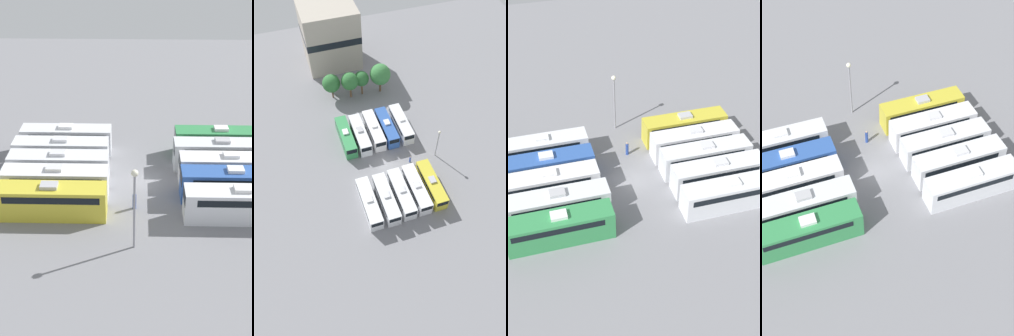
# 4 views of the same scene
# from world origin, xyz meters

# --- Properties ---
(ground_plane) EXTENTS (122.04, 122.04, 0.00)m
(ground_plane) POSITION_xyz_m (0.00, 0.00, 0.00)
(ground_plane) COLOR gray
(bus_0) EXTENTS (2.63, 10.62, 3.54)m
(bus_0) POSITION_xyz_m (-6.61, -8.98, 1.75)
(bus_0) COLOR silver
(bus_0) RESTS_ON ground_plane
(bus_1) EXTENTS (2.63, 10.62, 3.54)m
(bus_1) POSITION_xyz_m (-3.16, -9.11, 1.75)
(bus_1) COLOR silver
(bus_1) RESTS_ON ground_plane
(bus_2) EXTENTS (2.63, 10.62, 3.54)m
(bus_2) POSITION_xyz_m (0.09, -8.88, 1.75)
(bus_2) COLOR silver
(bus_2) RESTS_ON ground_plane
(bus_3) EXTENTS (2.63, 10.62, 3.54)m
(bus_3) POSITION_xyz_m (3.31, -8.76, 1.75)
(bus_3) COLOR white
(bus_3) RESTS_ON ground_plane
(bus_4) EXTENTS (2.63, 10.62, 3.54)m
(bus_4) POSITION_xyz_m (6.61, -8.72, 1.75)
(bus_4) COLOR gold
(bus_4) RESTS_ON ground_plane
(bus_5) EXTENTS (2.63, 10.62, 3.54)m
(bus_5) POSITION_xyz_m (-6.49, 9.15, 1.75)
(bus_5) COLOR #338C4C
(bus_5) RESTS_ON ground_plane
(bus_6) EXTENTS (2.63, 10.62, 3.54)m
(bus_6) POSITION_xyz_m (-3.29, 8.81, 1.75)
(bus_6) COLOR silver
(bus_6) RESTS_ON ground_plane
(bus_7) EXTENTS (2.63, 10.62, 3.54)m
(bus_7) POSITION_xyz_m (0.11, 9.18, 1.75)
(bus_7) COLOR white
(bus_7) RESTS_ON ground_plane
(bus_8) EXTENTS (2.63, 10.62, 3.54)m
(bus_8) POSITION_xyz_m (3.20, 9.09, 1.75)
(bus_8) COLOR #2D56A8
(bus_8) RESTS_ON ground_plane
(bus_9) EXTENTS (2.63, 10.62, 3.54)m
(bus_9) POSITION_xyz_m (6.74, 9.12, 1.75)
(bus_9) COLOR silver
(bus_9) RESTS_ON ground_plane
(worker_person) EXTENTS (0.36, 0.36, 1.80)m
(worker_person) POSITION_xyz_m (5.19, -0.84, 0.84)
(worker_person) COLOR navy
(worker_person) RESTS_ON ground_plane
(light_pole) EXTENTS (0.60, 0.60, 7.72)m
(light_pole) POSITION_xyz_m (11.17, -0.82, 5.24)
(light_pole) COLOR gray
(light_pole) RESTS_ON ground_plane
(tree_0) EXTENTS (4.48, 4.48, 6.62)m
(tree_0) POSITION_xyz_m (-5.85, 25.03, 4.37)
(tree_0) COLOR brown
(tree_0) RESTS_ON ground_plane
(tree_1) EXTENTS (4.36, 4.36, 7.07)m
(tree_1) POSITION_xyz_m (-1.43, 23.79, 4.86)
(tree_1) COLOR brown
(tree_1) RESTS_ON ground_plane
(tree_2) EXTENTS (3.75, 3.75, 6.62)m
(tree_2) POSITION_xyz_m (1.62, 24.04, 4.70)
(tree_2) COLOR brown
(tree_2) RESTS_ON ground_plane
(tree_3) EXTENTS (5.22, 5.22, 7.83)m
(tree_3) POSITION_xyz_m (6.39, 23.60, 5.19)
(tree_3) COLOR brown
(tree_3) RESTS_ON ground_plane
(depot_building) EXTENTS (14.26, 12.25, 15.84)m
(depot_building) POSITION_xyz_m (-2.28, 39.93, 8.00)
(depot_building) COLOR #B2A899
(depot_building) RESTS_ON ground_plane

